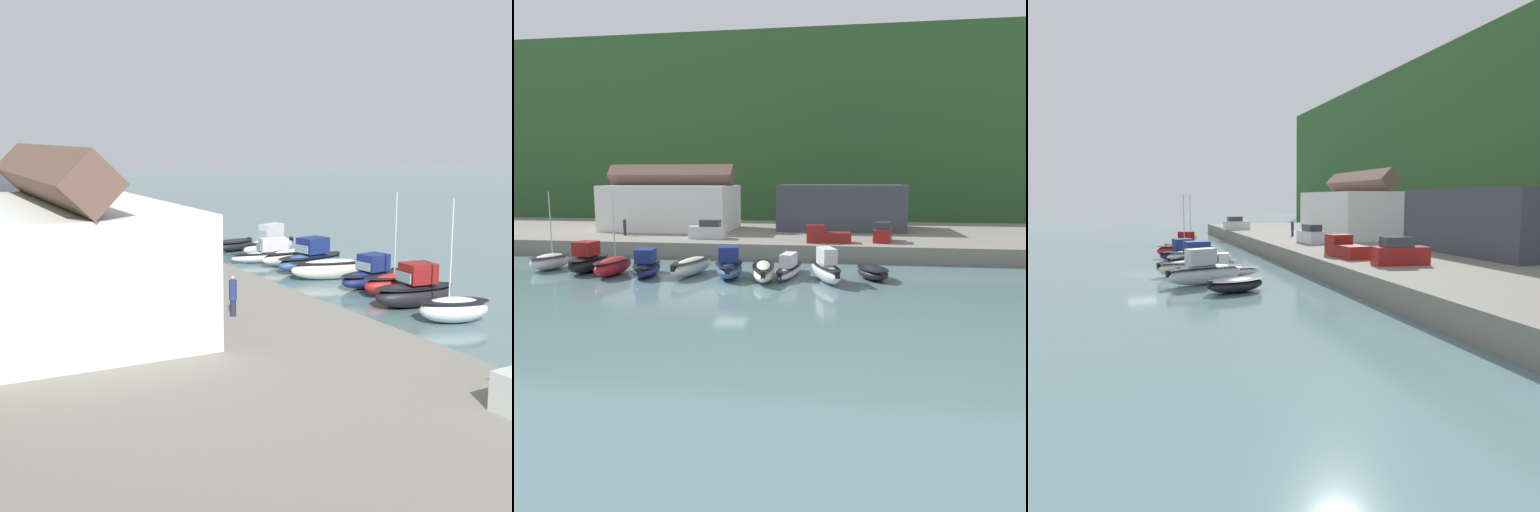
% 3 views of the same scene
% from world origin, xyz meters
% --- Properties ---
extents(ground_plane, '(320.00, 320.00, 0.00)m').
position_xyz_m(ground_plane, '(0.00, 0.00, 0.00)').
color(ground_plane, slate).
extents(hillside_backdrop, '(240.00, 73.68, 34.97)m').
position_xyz_m(hillside_backdrop, '(0.00, 92.17, 17.48)').
color(hillside_backdrop, '#335B2D').
rests_on(hillside_backdrop, ground_plane).
extents(quay_promenade, '(109.20, 30.86, 1.75)m').
position_xyz_m(quay_promenade, '(0.00, 29.70, 0.88)').
color(quay_promenade, gray).
rests_on(quay_promenade, ground_plane).
extents(harbor_clubhouse, '(17.18, 10.86, 8.77)m').
position_xyz_m(harbor_clubhouse, '(-14.81, 28.75, 4.99)').
color(harbor_clubhouse, white).
rests_on(harbor_clubhouse, quay_promenade).
extents(yacht_club_building, '(16.58, 11.55, 6.03)m').
position_xyz_m(yacht_club_building, '(8.06, 32.75, 4.77)').
color(yacht_club_building, '#3D424C').
rests_on(yacht_club_building, quay_promenade).
extents(moored_boat_0, '(3.41, 4.82, 7.39)m').
position_xyz_m(moored_boat_0, '(-19.06, 6.37, 0.82)').
color(moored_boat_0, silver).
rests_on(moored_boat_0, ground_plane).
extents(moored_boat_1, '(2.79, 5.91, 2.86)m').
position_xyz_m(moored_boat_1, '(-14.91, 5.89, 1.06)').
color(moored_boat_1, black).
rests_on(moored_boat_1, ground_plane).
extents(moored_boat_2, '(2.42, 5.71, 7.24)m').
position_xyz_m(moored_boat_2, '(-11.88, 4.73, 0.86)').
color(moored_boat_2, red).
rests_on(moored_boat_2, ground_plane).
extents(moored_boat_3, '(3.10, 5.84, 2.45)m').
position_xyz_m(moored_boat_3, '(-8.76, 4.81, 0.89)').
color(moored_boat_3, navy).
rests_on(moored_boat_3, ground_plane).
extents(moored_boat_4, '(3.18, 6.81, 1.58)m').
position_xyz_m(moored_boat_4, '(-4.89, 5.75, 0.83)').
color(moored_boat_4, white).
rests_on(moored_boat_4, ground_plane).
extents(moored_boat_5, '(3.58, 6.91, 2.76)m').
position_xyz_m(moored_boat_5, '(-1.39, 5.47, 1.02)').
color(moored_boat_5, '#33568E').
rests_on(moored_boat_5, ground_plane).
extents(moored_boat_6, '(3.02, 7.73, 1.40)m').
position_xyz_m(moored_boat_6, '(1.77, 4.86, 0.74)').
color(moored_boat_6, white).
rests_on(moored_boat_6, ground_plane).
extents(moored_boat_7, '(2.41, 7.37, 2.12)m').
position_xyz_m(moored_boat_7, '(3.85, 6.32, 0.75)').
color(moored_boat_7, white).
rests_on(moored_boat_7, ground_plane).
extents(moored_boat_8, '(3.75, 6.87, 2.90)m').
position_xyz_m(moored_boat_8, '(7.11, 4.70, 1.08)').
color(moored_boat_8, silver).
rests_on(moored_boat_8, ground_plane).
extents(moored_boat_9, '(3.63, 5.02, 1.09)m').
position_xyz_m(moored_boat_9, '(11.10, 6.42, 0.58)').
color(moored_boat_9, black).
rests_on(moored_boat_9, ground_plane).
extents(parked_car_0, '(4.30, 2.05, 2.16)m').
position_xyz_m(parked_car_0, '(-7.04, 19.00, 2.67)').
color(parked_car_0, silver).
rests_on(parked_car_0, quay_promenade).
extents(parked_car_1, '(2.34, 4.40, 2.16)m').
position_xyz_m(parked_car_1, '(12.77, 18.97, 2.67)').
color(parked_car_1, maroon).
rests_on(parked_car_1, quay_promenade).
extents(pickup_truck_0, '(4.88, 2.35, 1.90)m').
position_xyz_m(pickup_truck_0, '(6.46, 17.11, 2.57)').
color(pickup_truck_0, maroon).
rests_on(pickup_truck_0, quay_promenade).
extents(person_on_quay, '(0.40, 0.40, 2.14)m').
position_xyz_m(person_on_quay, '(-17.87, 20.32, 2.85)').
color(person_on_quay, '#232838').
rests_on(person_on_quay, quay_promenade).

